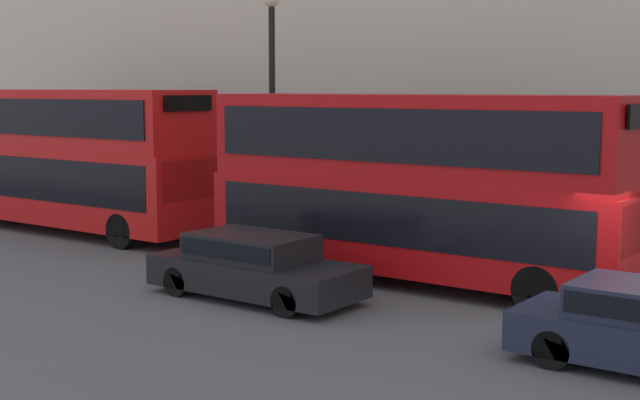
% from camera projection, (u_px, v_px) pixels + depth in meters
% --- Properties ---
extents(ground_plane, '(200.00, 200.00, 0.00)m').
position_uv_depth(ground_plane, '(630.00, 337.00, 16.07)').
color(ground_plane, '#515154').
extents(bus_leading, '(2.59, 10.13, 4.31)m').
position_uv_depth(bus_leading, '(415.00, 180.00, 20.26)').
color(bus_leading, '#B20C0F').
rests_on(bus_leading, ground).
extents(bus_second_in_queue, '(2.59, 10.42, 4.40)m').
position_uv_depth(bus_second_in_queue, '(70.00, 154.00, 27.54)').
color(bus_second_in_queue, red).
rests_on(bus_second_in_queue, ground).
extents(car_hatchback, '(1.89, 4.70, 1.39)m').
position_uv_depth(car_hatchback, '(254.00, 264.00, 18.90)').
color(car_hatchback, black).
rests_on(car_hatchback, ground).
extents(street_lamp, '(0.44, 0.44, 7.14)m').
position_uv_depth(street_lamp, '(272.00, 91.00, 25.22)').
color(street_lamp, black).
rests_on(street_lamp, ground).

